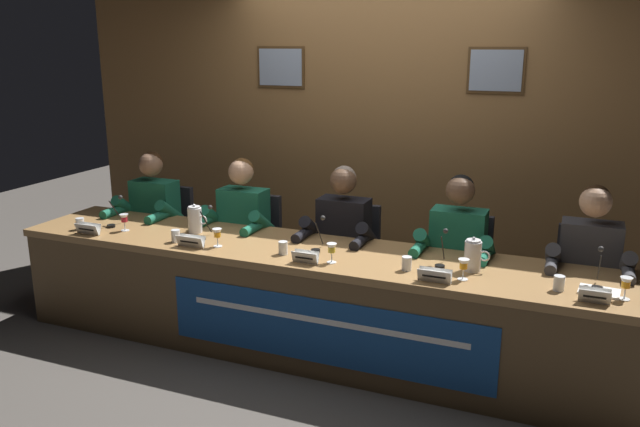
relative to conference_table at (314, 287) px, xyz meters
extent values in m
plane|color=#4C4742|center=(0.00, 0.12, -0.51)|extent=(12.00, 12.00, 0.00)
cube|color=brown|center=(0.00, 1.46, 0.79)|extent=(5.59, 0.12, 2.60)
cube|color=#4C3319|center=(-0.89, 1.39, 1.34)|extent=(0.43, 0.02, 0.34)
cube|color=#8C99AD|center=(-0.89, 1.38, 1.34)|extent=(0.39, 0.01, 0.30)
cube|color=#4C3319|center=(0.88, 1.39, 1.34)|extent=(0.42, 0.02, 0.34)
cube|color=#8C99AD|center=(0.88, 1.38, 1.34)|extent=(0.38, 0.01, 0.30)
cube|color=olive|center=(0.00, 0.12, 0.19)|extent=(4.39, 0.76, 0.05)
cube|color=brown|center=(0.00, -0.24, -0.17)|extent=(4.33, 0.04, 0.67)
cube|color=brown|center=(-2.15, 0.12, -0.17)|extent=(0.08, 0.68, 0.67)
cube|color=#19478C|center=(0.17, -0.27, -0.17)|extent=(2.10, 0.01, 0.42)
cube|color=white|center=(0.17, -0.27, -0.10)|extent=(1.78, 0.00, 0.04)
cylinder|color=black|center=(-1.64, 0.59, -0.50)|extent=(0.44, 0.44, 0.02)
cylinder|color=black|center=(-1.64, 0.59, -0.29)|extent=(0.05, 0.05, 0.39)
cube|color=#232328|center=(-1.64, 0.59, -0.08)|extent=(0.44, 0.44, 0.03)
cube|color=#232328|center=(-1.64, 0.79, 0.15)|extent=(0.40, 0.05, 0.44)
cylinder|color=black|center=(-1.74, 0.24, -0.29)|extent=(0.10, 0.10, 0.44)
cylinder|color=black|center=(-1.54, 0.24, -0.29)|extent=(0.10, 0.10, 0.44)
cylinder|color=black|center=(-1.74, 0.39, -0.02)|extent=(0.13, 0.34, 0.13)
cylinder|color=black|center=(-1.54, 0.39, -0.02)|extent=(0.13, 0.34, 0.13)
cube|color=#196047|center=(-1.64, 0.56, 0.22)|extent=(0.36, 0.20, 0.48)
sphere|color=#8E664C|center=(-1.64, 0.54, 0.60)|extent=(0.19, 0.19, 0.19)
sphere|color=#331E0F|center=(-1.64, 0.56, 0.61)|extent=(0.17, 0.17, 0.17)
cylinder|color=#196047|center=(-1.85, 0.46, 0.24)|extent=(0.09, 0.30, 0.25)
cylinder|color=#196047|center=(-1.43, 0.46, 0.24)|extent=(0.09, 0.30, 0.25)
cylinder|color=#196047|center=(-1.85, 0.30, 0.25)|extent=(0.07, 0.24, 0.07)
cylinder|color=#196047|center=(-1.43, 0.30, 0.25)|extent=(0.07, 0.24, 0.07)
cube|color=white|center=(-1.67, -0.19, 0.26)|extent=(0.19, 0.03, 0.08)
cube|color=white|center=(-1.67, -0.16, 0.26)|extent=(0.19, 0.03, 0.08)
cube|color=black|center=(-1.67, -0.20, 0.26)|extent=(0.13, 0.01, 0.01)
cylinder|color=white|center=(-1.48, -0.01, 0.22)|extent=(0.06, 0.06, 0.00)
cylinder|color=white|center=(-1.48, -0.01, 0.25)|extent=(0.01, 0.01, 0.05)
cone|color=white|center=(-1.48, -0.01, 0.31)|extent=(0.06, 0.06, 0.06)
cylinder|color=#B21E2D|center=(-1.48, -0.01, 0.30)|extent=(0.04, 0.04, 0.04)
cylinder|color=silver|center=(-1.81, -0.10, 0.26)|extent=(0.06, 0.06, 0.08)
cylinder|color=silver|center=(-1.81, -0.10, 0.24)|extent=(0.05, 0.05, 0.05)
cylinder|color=black|center=(-1.64, 0.03, 0.23)|extent=(0.06, 0.06, 0.02)
cylinder|color=black|center=(-1.64, 0.09, 0.33)|extent=(0.01, 0.13, 0.18)
sphere|color=#2D2D2D|center=(-1.64, 0.15, 0.42)|extent=(0.03, 0.03, 0.03)
cylinder|color=black|center=(-0.82, 0.59, -0.50)|extent=(0.44, 0.44, 0.02)
cylinder|color=black|center=(-0.82, 0.59, -0.29)|extent=(0.05, 0.05, 0.39)
cube|color=#232328|center=(-0.82, 0.59, -0.08)|extent=(0.44, 0.44, 0.03)
cube|color=#232328|center=(-0.82, 0.79, 0.15)|extent=(0.40, 0.05, 0.44)
cylinder|color=black|center=(-0.92, 0.24, -0.29)|extent=(0.10, 0.10, 0.44)
cylinder|color=black|center=(-0.72, 0.24, -0.29)|extent=(0.10, 0.10, 0.44)
cylinder|color=black|center=(-0.92, 0.39, -0.02)|extent=(0.13, 0.34, 0.13)
cylinder|color=black|center=(-0.72, 0.39, -0.02)|extent=(0.13, 0.34, 0.13)
cube|color=#196047|center=(-0.82, 0.56, 0.22)|extent=(0.36, 0.20, 0.48)
sphere|color=tan|center=(-0.82, 0.54, 0.60)|extent=(0.19, 0.19, 0.19)
sphere|color=#593819|center=(-0.82, 0.56, 0.61)|extent=(0.17, 0.17, 0.17)
cylinder|color=#196047|center=(-1.03, 0.46, 0.24)|extent=(0.09, 0.30, 0.25)
cylinder|color=#196047|center=(-0.61, 0.46, 0.24)|extent=(0.09, 0.30, 0.25)
cylinder|color=#196047|center=(-1.03, 0.30, 0.25)|extent=(0.07, 0.24, 0.07)
cylinder|color=#196047|center=(-0.61, 0.30, 0.25)|extent=(0.07, 0.24, 0.07)
cube|color=white|center=(-0.83, -0.17, 0.26)|extent=(0.20, 0.03, 0.08)
cube|color=white|center=(-0.83, -0.13, 0.26)|extent=(0.20, 0.03, 0.08)
cube|color=black|center=(-0.83, -0.17, 0.26)|extent=(0.14, 0.01, 0.01)
cylinder|color=white|center=(-0.67, -0.07, 0.22)|extent=(0.06, 0.06, 0.00)
cylinder|color=white|center=(-0.67, -0.07, 0.25)|extent=(0.01, 0.01, 0.05)
cone|color=white|center=(-0.67, -0.07, 0.31)|extent=(0.06, 0.06, 0.06)
cylinder|color=orange|center=(-0.67, -0.07, 0.30)|extent=(0.04, 0.04, 0.04)
cylinder|color=silver|center=(-0.99, -0.09, 0.26)|extent=(0.06, 0.06, 0.08)
cylinder|color=silver|center=(-0.99, -0.09, 0.24)|extent=(0.05, 0.05, 0.05)
cylinder|color=black|center=(-0.85, 0.02, 0.23)|extent=(0.06, 0.06, 0.02)
cylinder|color=black|center=(-0.85, 0.09, 0.33)|extent=(0.01, 0.13, 0.18)
sphere|color=#2D2D2D|center=(-0.85, 0.15, 0.42)|extent=(0.03, 0.03, 0.03)
cylinder|color=black|center=(0.00, 0.59, -0.50)|extent=(0.44, 0.44, 0.02)
cylinder|color=black|center=(0.00, 0.59, -0.29)|extent=(0.05, 0.05, 0.39)
cube|color=#232328|center=(0.00, 0.59, -0.08)|extent=(0.44, 0.44, 0.03)
cube|color=#232328|center=(0.00, 0.79, 0.15)|extent=(0.40, 0.05, 0.44)
cylinder|color=black|center=(-0.10, 0.24, -0.29)|extent=(0.10, 0.10, 0.44)
cylinder|color=black|center=(0.10, 0.24, -0.29)|extent=(0.10, 0.10, 0.44)
cylinder|color=black|center=(-0.10, 0.39, -0.02)|extent=(0.13, 0.34, 0.13)
cylinder|color=black|center=(0.10, 0.39, -0.02)|extent=(0.13, 0.34, 0.13)
cube|color=black|center=(0.00, 0.56, 0.22)|extent=(0.36, 0.20, 0.48)
sphere|color=brown|center=(0.00, 0.54, 0.60)|extent=(0.19, 0.19, 0.19)
sphere|color=gray|center=(0.00, 0.56, 0.61)|extent=(0.17, 0.17, 0.17)
cylinder|color=black|center=(-0.21, 0.46, 0.24)|extent=(0.09, 0.30, 0.25)
cylinder|color=black|center=(0.21, 0.46, 0.24)|extent=(0.09, 0.30, 0.25)
cylinder|color=black|center=(-0.21, 0.30, 0.25)|extent=(0.07, 0.24, 0.07)
cylinder|color=black|center=(0.21, 0.30, 0.25)|extent=(0.07, 0.24, 0.07)
cube|color=white|center=(0.01, -0.17, 0.26)|extent=(0.17, 0.03, 0.08)
cube|color=white|center=(0.01, -0.14, 0.26)|extent=(0.17, 0.03, 0.08)
cube|color=black|center=(0.01, -0.18, 0.26)|extent=(0.12, 0.01, 0.01)
cylinder|color=white|center=(0.16, -0.08, 0.22)|extent=(0.06, 0.06, 0.00)
cylinder|color=white|center=(0.16, -0.08, 0.25)|extent=(0.01, 0.01, 0.05)
cone|color=white|center=(0.16, -0.08, 0.31)|extent=(0.06, 0.06, 0.06)
cylinder|color=yellow|center=(0.16, -0.08, 0.30)|extent=(0.04, 0.04, 0.04)
cylinder|color=silver|center=(-0.19, -0.05, 0.26)|extent=(0.06, 0.06, 0.08)
cylinder|color=silver|center=(-0.19, -0.05, 0.24)|extent=(0.05, 0.05, 0.05)
cylinder|color=black|center=(-0.01, 0.07, 0.23)|extent=(0.06, 0.06, 0.02)
cylinder|color=black|center=(-0.01, 0.13, 0.33)|extent=(0.01, 0.13, 0.18)
sphere|color=#2D2D2D|center=(-0.01, 0.19, 0.42)|extent=(0.03, 0.03, 0.03)
cylinder|color=black|center=(0.81, 0.59, -0.50)|extent=(0.44, 0.44, 0.02)
cylinder|color=black|center=(0.81, 0.59, -0.29)|extent=(0.05, 0.05, 0.39)
cube|color=#232328|center=(0.81, 0.59, -0.08)|extent=(0.44, 0.44, 0.03)
cube|color=#232328|center=(0.81, 0.79, 0.15)|extent=(0.40, 0.05, 0.44)
cylinder|color=black|center=(0.71, 0.24, -0.29)|extent=(0.10, 0.10, 0.44)
cylinder|color=black|center=(0.91, 0.24, -0.29)|extent=(0.10, 0.10, 0.44)
cylinder|color=black|center=(0.71, 0.39, -0.02)|extent=(0.13, 0.34, 0.13)
cylinder|color=black|center=(0.91, 0.39, -0.02)|extent=(0.13, 0.34, 0.13)
cube|color=#196047|center=(0.81, 0.56, 0.22)|extent=(0.36, 0.20, 0.48)
sphere|color=brown|center=(0.81, 0.54, 0.60)|extent=(0.19, 0.19, 0.19)
sphere|color=black|center=(0.81, 0.56, 0.61)|extent=(0.17, 0.17, 0.17)
cylinder|color=#196047|center=(0.60, 0.46, 0.24)|extent=(0.09, 0.30, 0.25)
cylinder|color=#196047|center=(1.02, 0.46, 0.24)|extent=(0.09, 0.30, 0.25)
cylinder|color=#196047|center=(0.60, 0.30, 0.25)|extent=(0.07, 0.24, 0.07)
cylinder|color=#196047|center=(1.02, 0.30, 0.25)|extent=(0.07, 0.24, 0.07)
cube|color=white|center=(0.82, -0.19, 0.26)|extent=(0.19, 0.03, 0.08)
cube|color=white|center=(0.82, -0.16, 0.26)|extent=(0.19, 0.03, 0.08)
cube|color=black|center=(0.82, -0.19, 0.26)|extent=(0.13, 0.01, 0.01)
cylinder|color=white|center=(0.96, -0.07, 0.22)|extent=(0.06, 0.06, 0.00)
cylinder|color=white|center=(0.96, -0.07, 0.25)|extent=(0.01, 0.01, 0.05)
cone|color=white|center=(0.96, -0.07, 0.31)|extent=(0.06, 0.06, 0.06)
cylinder|color=orange|center=(0.96, -0.07, 0.30)|extent=(0.04, 0.04, 0.04)
cylinder|color=silver|center=(0.62, -0.04, 0.26)|extent=(0.06, 0.06, 0.08)
cylinder|color=silver|center=(0.62, -0.04, 0.24)|extent=(0.05, 0.05, 0.05)
cylinder|color=black|center=(0.80, 0.07, 0.23)|extent=(0.06, 0.06, 0.02)
cylinder|color=black|center=(0.80, 0.13, 0.33)|extent=(0.01, 0.13, 0.18)
sphere|color=#2D2D2D|center=(0.80, 0.20, 0.42)|extent=(0.03, 0.03, 0.03)
cylinder|color=black|center=(1.63, 0.59, -0.50)|extent=(0.44, 0.44, 0.02)
cylinder|color=black|center=(1.63, 0.59, -0.29)|extent=(0.05, 0.05, 0.39)
cube|color=#232328|center=(1.63, 0.59, -0.08)|extent=(0.44, 0.44, 0.03)
cube|color=#232328|center=(1.63, 0.79, 0.15)|extent=(0.40, 0.05, 0.44)
cylinder|color=black|center=(1.53, 0.24, -0.29)|extent=(0.10, 0.10, 0.44)
cylinder|color=black|center=(1.73, 0.24, -0.29)|extent=(0.10, 0.10, 0.44)
cylinder|color=black|center=(1.53, 0.39, -0.02)|extent=(0.13, 0.34, 0.13)
cylinder|color=black|center=(1.73, 0.39, -0.02)|extent=(0.13, 0.34, 0.13)
cube|color=#38383D|center=(1.63, 0.56, 0.22)|extent=(0.36, 0.20, 0.48)
sphere|color=tan|center=(1.63, 0.54, 0.60)|extent=(0.19, 0.19, 0.19)
sphere|color=#331E0F|center=(1.63, 0.56, 0.61)|extent=(0.17, 0.17, 0.17)
cylinder|color=#38383D|center=(1.42, 0.46, 0.24)|extent=(0.09, 0.30, 0.25)
cylinder|color=#38383D|center=(1.84, 0.46, 0.24)|extent=(0.09, 0.30, 0.25)
cylinder|color=#38383D|center=(1.42, 0.30, 0.25)|extent=(0.07, 0.24, 0.07)
cylinder|color=#38383D|center=(1.84, 0.30, 0.25)|extent=(0.07, 0.24, 0.07)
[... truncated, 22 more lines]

